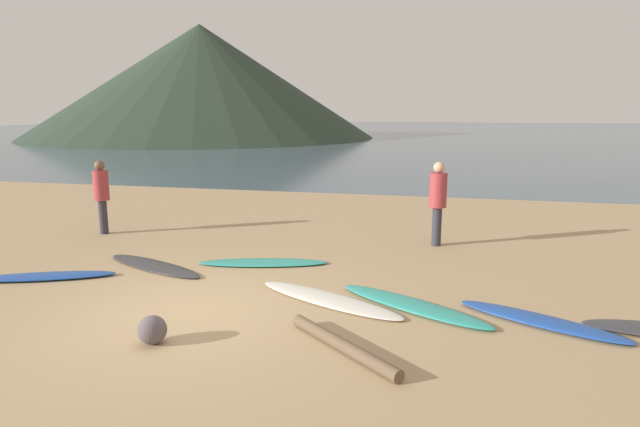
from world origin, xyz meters
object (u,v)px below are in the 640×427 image
surfboard_1 (44,276)px  beach_rock_near (152,330)px  surfboard_2 (154,266)px  surfboard_6 (541,321)px  surfboard_3 (263,262)px  person_1 (101,191)px  surfboard_4 (328,299)px  driftwood_log (343,345)px  person_0 (438,197)px  surfboard_5 (413,305)px

surfboard_1 → beach_rock_near: (3.25, -1.96, 0.14)m
surfboard_2 → surfboard_6: bearing=12.8°
surfboard_2 → surfboard_3: 2.04m
surfboard_3 → beach_rock_near: 3.72m
surfboard_1 → person_1: (-1.09, 3.32, 0.98)m
surfboard_1 → beach_rock_near: beach_rock_near is taller
surfboard_3 → surfboard_6: bearing=-36.0°
surfboard_1 → surfboard_4: size_ratio=0.90×
surfboard_4 → beach_rock_near: bearing=-107.0°
surfboard_4 → person_1: person_1 is taller
surfboard_3 → surfboard_6: size_ratio=1.04×
surfboard_1 → surfboard_4: (5.09, 0.03, -0.01)m
surfboard_6 → person_1: size_ratio=1.36×
surfboard_2 → driftwood_log: size_ratio=1.27×
person_0 → person_1: bearing=-101.0°
person_1 → surfboard_4: bearing=-93.2°
surfboard_4 → surfboard_5: size_ratio=1.01×
surfboard_3 → beach_rock_near: size_ratio=6.67×
surfboard_4 → person_0: person_0 is taller
surfboard_6 → surfboard_5: bearing=-159.2°
surfboard_2 → surfboard_3: size_ratio=1.03×
surfboard_1 → surfboard_2: bearing=13.1°
surfboard_3 → person_0: bearing=21.2°
surfboard_2 → driftwood_log: 4.94m
surfboard_2 → beach_rock_near: 3.51m
surfboard_4 → beach_rock_near: 2.72m
person_1 → surfboard_2: bearing=-106.0°
surfboard_2 → driftwood_log: driftwood_log is taller
surfboard_1 → surfboard_3: surfboard_1 is taller
surfboard_5 → person_1: person_1 is taller
surfboard_1 → surfboard_6: (8.14, -0.15, 0.00)m
surfboard_5 → surfboard_1: bearing=-148.7°
surfboard_2 → surfboard_6: size_ratio=1.06×
surfboard_4 → person_1: (-6.18, 3.29, 0.99)m
person_0 → surfboard_3: bearing=-70.8°
surfboard_3 → surfboard_5: (2.94, -1.70, 0.01)m
surfboard_2 → beach_rock_near: size_ratio=6.86×
surfboard_1 → surfboard_4: surfboard_1 is taller
beach_rock_near → person_0: bearing=60.5°
surfboard_2 → person_1: (-2.60, 2.24, 0.99)m
surfboard_1 → beach_rock_near: bearing=-53.7°
surfboard_4 → beach_rock_near: (-1.84, -1.99, 0.15)m
surfboard_1 → surfboard_5: same height
surfboard_1 → surfboard_2: 1.85m
person_0 → person_1: size_ratio=1.05×
surfboard_2 → surfboard_3: surfboard_3 is taller
driftwood_log → surfboard_4: bearing=108.1°
surfboard_4 → beach_rock_near: size_ratio=7.28×
surfboard_3 → person_1: (-4.53, 1.58, 0.99)m
surfboard_1 → surfboard_6: size_ratio=1.02×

